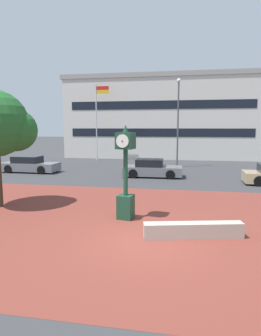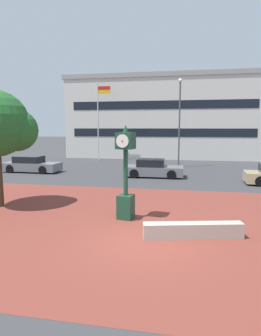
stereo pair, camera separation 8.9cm
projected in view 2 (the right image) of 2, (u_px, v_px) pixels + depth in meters
ground_plane at (144, 241)px, 8.96m from camera, size 200.00×200.00×0.00m
plaza_brick_paving at (150, 222)px, 10.75m from camera, size 44.00×11.69×0.01m
planter_wall at (193, 230)px, 9.17m from camera, size 3.21×1.09×0.50m
street_clock at (126, 175)px, 10.96m from camera, size 0.72×0.76×3.63m
plaza_tree at (0, 125)px, 12.50m from camera, size 3.11×2.90×5.15m
car_street_near at (31, 165)px, 22.90m from camera, size 4.56×1.91×1.28m
car_street_mid at (153, 169)px, 20.64m from camera, size 4.22×1.92×1.28m
flagpole_primary at (99, 117)px, 30.51m from camera, size 1.46×0.14×8.11m
civic_building at (164, 118)px, 36.45m from camera, size 22.65×11.14×9.47m
street_lamp_post at (180, 115)px, 25.03m from camera, size 0.36×0.36×7.73m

